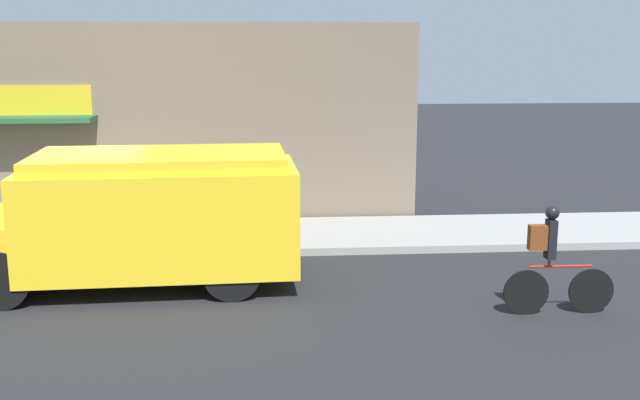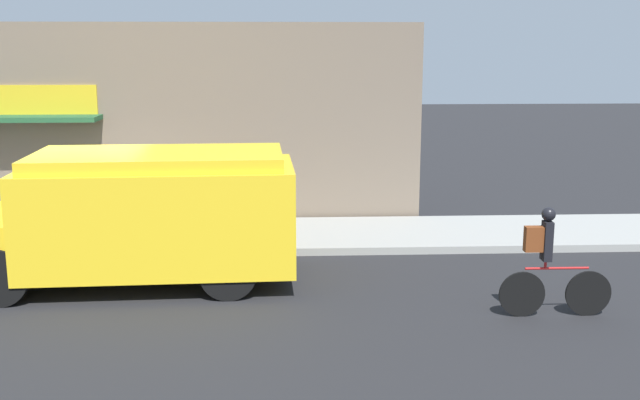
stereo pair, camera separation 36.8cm
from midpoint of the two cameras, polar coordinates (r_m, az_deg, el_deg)
name	(u,v)px [view 1 (the left image)]	position (r m, az deg, el deg)	size (l,w,h in m)	color
ground_plane	(77,261)	(14.32, -18.71, -4.42)	(70.00, 70.00, 0.00)	#232326
sidewalk	(93,239)	(15.49, -17.59, -2.87)	(28.00, 2.53, 0.14)	#999993
storefront	(98,126)	(16.51, -17.21, 5.41)	(13.42, 0.92, 4.29)	#756656
school_bus	(141,217)	(12.36, -14.29, -1.23)	(5.57, 2.68, 2.16)	yellow
cyclist	(553,263)	(11.22, 16.41, -4.62)	(1.63, 0.20, 1.61)	black
trash_bin	(56,208)	(16.17, -20.09, -0.61)	(0.59, 0.59, 0.85)	#2D5138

